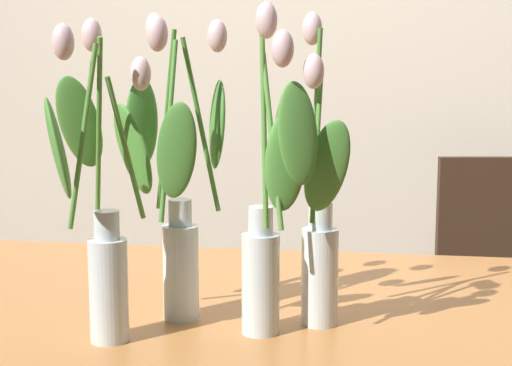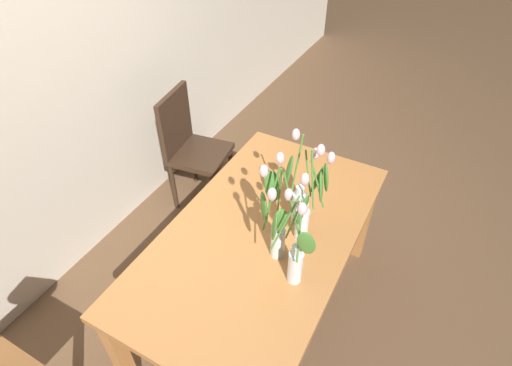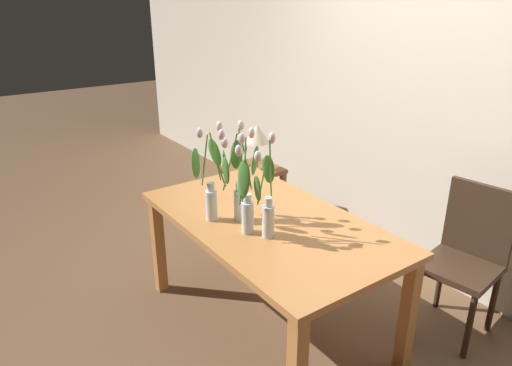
{
  "view_description": "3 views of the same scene",
  "coord_description": "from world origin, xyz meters",
  "views": [
    {
      "loc": [
        0.25,
        -1.47,
        1.2
      ],
      "look_at": [
        0.03,
        0.01,
        0.98
      ],
      "focal_mm": 52.65,
      "sensor_mm": 36.0,
      "label": 1
    },
    {
      "loc": [
        -1.26,
        -0.65,
        2.3
      ],
      "look_at": [
        0.09,
        0.08,
        0.97
      ],
      "focal_mm": 28.56,
      "sensor_mm": 36.0,
      "label": 2
    },
    {
      "loc": [
        1.97,
        -1.49,
        1.96
      ],
      "look_at": [
        -0.09,
        -0.03,
        0.95
      ],
      "focal_mm": 33.04,
      "sensor_mm": 36.0,
      "label": 3
    }
  ],
  "objects": [
    {
      "name": "tulip_vase_0",
      "position": [
        0.16,
        -0.13,
        0.93
      ],
      "size": [
        0.17,
        0.19,
        0.57
      ],
      "color": "silver",
      "rests_on": "dining_table"
    },
    {
      "name": "tulip_vase_2",
      "position": [
        -0.2,
        -0.25,
        0.96
      ],
      "size": [
        0.2,
        0.22,
        0.56
      ],
      "color": "silver",
      "rests_on": "dining_table"
    },
    {
      "name": "room_wall_rear",
      "position": [
        0.0,
        1.36,
        1.35
      ],
      "size": [
        9.0,
        0.1,
        2.7
      ],
      "primitive_type": "cube",
      "color": "beige",
      "rests_on": "ground"
    },
    {
      "name": "ground_plane",
      "position": [
        0.0,
        0.0,
        0.0
      ],
      "size": [
        18.0,
        18.0,
        0.0
      ],
      "primitive_type": "plane",
      "color": "brown"
    },
    {
      "name": "tulip_vase_1",
      "position": [
        0.08,
        -0.21,
        0.93
      ],
      "size": [
        0.15,
        0.13,
        0.58
      ],
      "color": "silver",
      "rests_on": "dining_table"
    },
    {
      "name": "dining_chair",
      "position": [
        0.7,
        0.97,
        0.52
      ],
      "size": [
        0.45,
        0.45,
        0.93
      ],
      "color": "#382619",
      "rests_on": "ground"
    },
    {
      "name": "dining_table",
      "position": [
        0.0,
        0.0,
        0.65
      ],
      "size": [
        1.6,
        0.9,
        0.74
      ],
      "color": "#B7753D",
      "rests_on": "ground"
    },
    {
      "name": "tulip_vase_3",
      "position": [
        -0.09,
        -0.14,
        0.96
      ],
      "size": [
        0.2,
        0.24,
        0.57
      ],
      "color": "silver",
      "rests_on": "dining_table"
    }
  ]
}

